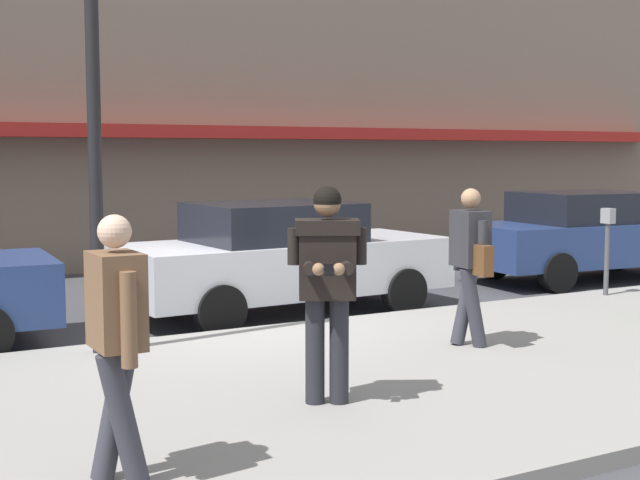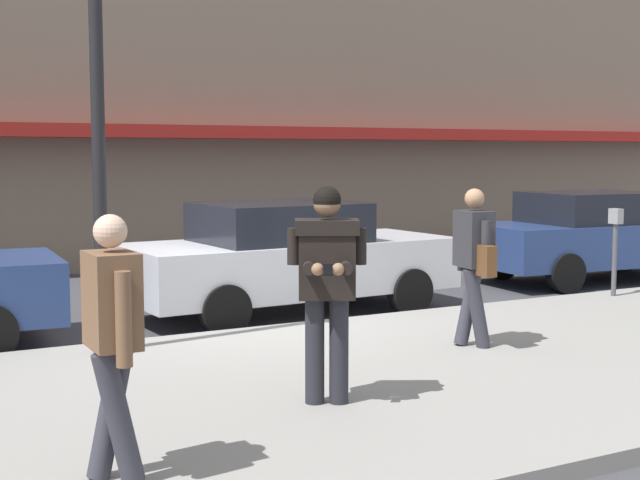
# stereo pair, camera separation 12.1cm
# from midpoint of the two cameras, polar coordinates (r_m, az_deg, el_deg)

# --- Properties ---
(ground_plane) EXTENTS (80.00, 80.00, 0.00)m
(ground_plane) POSITION_cam_midpoint_polar(r_m,az_deg,el_deg) (10.90, -4.60, -6.12)
(ground_plane) COLOR #3D3D42
(sidewalk) EXTENTS (32.00, 5.30, 0.14)m
(sidewalk) POSITION_cam_midpoint_polar(r_m,az_deg,el_deg) (8.98, 8.90, -8.26)
(sidewalk) COLOR gray
(sidewalk) RESTS_ON ground
(curb_paint_line) EXTENTS (28.00, 0.12, 0.01)m
(curb_paint_line) POSITION_cam_midpoint_polar(r_m,az_deg,el_deg) (11.37, -0.07, -5.58)
(curb_paint_line) COLOR silver
(curb_paint_line) RESTS_ON ground
(parked_sedan_mid) EXTENTS (4.58, 2.09, 1.54)m
(parked_sedan_mid) POSITION_cam_midpoint_polar(r_m,az_deg,el_deg) (12.12, -1.79, -1.12)
(parked_sedan_mid) COLOR silver
(parked_sedan_mid) RESTS_ON ground
(parked_sedan_far) EXTENTS (4.63, 2.20, 1.54)m
(parked_sedan_far) POSITION_cam_midpoint_polar(r_m,az_deg,el_deg) (16.04, 17.50, 0.27)
(parked_sedan_far) COLOR navy
(parked_sedan_far) RESTS_ON ground
(man_texting_on_phone) EXTENTS (0.63, 0.65, 1.81)m
(man_texting_on_phone) POSITION_cam_midpoint_polar(r_m,az_deg,el_deg) (7.28, 0.92, -1.97)
(man_texting_on_phone) COLOR #23232B
(man_texting_on_phone) RESTS_ON sidewalk
(pedestrian_with_bag) EXTENTS (0.37, 0.72, 1.70)m
(pedestrian_with_bag) POSITION_cam_midpoint_polar(r_m,az_deg,el_deg) (9.60, 10.20, -1.09)
(pedestrian_with_bag) COLOR #33333D
(pedestrian_with_bag) RESTS_ON sidewalk
(pedestrian_dark_coat) EXTENTS (0.33, 0.60, 1.70)m
(pedestrian_dark_coat) POSITION_cam_midpoint_polar(r_m,az_deg,el_deg) (5.71, -12.55, -5.69)
(pedestrian_dark_coat) COLOR #33333D
(pedestrian_dark_coat) RESTS_ON sidewalk
(street_lamp_post) EXTENTS (0.36, 0.36, 4.88)m
(street_lamp_post) POSITION_cam_midpoint_polar(r_m,az_deg,el_deg) (9.47, -13.76, 11.08)
(street_lamp_post) COLOR black
(street_lamp_post) RESTS_ON sidewalk
(parking_meter) EXTENTS (0.12, 0.18, 1.27)m
(parking_meter) POSITION_cam_midpoint_polar(r_m,az_deg,el_deg) (13.55, 18.61, 0.06)
(parking_meter) COLOR #4C4C51
(parking_meter) RESTS_ON sidewalk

